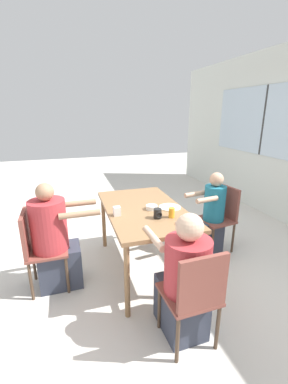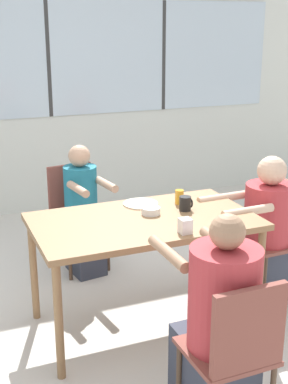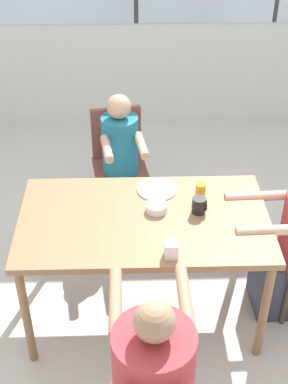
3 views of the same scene
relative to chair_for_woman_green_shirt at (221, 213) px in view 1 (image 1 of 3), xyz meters
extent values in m
plane|color=beige|center=(0.17, -1.12, -0.51)|extent=(16.00, 16.00, 0.00)
cube|color=#333333|center=(-1.13, 1.48, 1.11)|extent=(0.04, 0.01, 1.18)
cube|color=olive|center=(0.17, -1.12, 0.24)|extent=(1.44, 0.82, 0.04)
cylinder|color=olive|center=(-0.50, -1.48, -0.15)|extent=(0.05, 0.05, 0.73)
cylinder|color=olive|center=(0.83, -1.48, -0.15)|extent=(0.05, 0.05, 0.73)
cylinder|color=olive|center=(-0.50, -0.76, -0.15)|extent=(0.05, 0.05, 0.73)
cylinder|color=olive|center=(0.83, -0.76, -0.15)|extent=(0.05, 0.05, 0.73)
cube|color=brown|center=(0.01, -0.09, -0.08)|extent=(0.45, 0.45, 0.03)
cube|color=brown|center=(-0.01, 0.09, 0.14)|extent=(0.38, 0.09, 0.42)
cylinder|color=#4C3828|center=(0.21, -0.23, -0.30)|extent=(0.03, 0.03, 0.41)
cylinder|color=#4C3828|center=(-0.13, -0.28, -0.30)|extent=(0.03, 0.03, 0.41)
cylinder|color=#4C3828|center=(0.16, 0.10, -0.30)|extent=(0.03, 0.03, 0.41)
cylinder|color=#4C3828|center=(-0.18, 0.05, -0.30)|extent=(0.03, 0.03, 0.41)
cube|color=brown|center=(1.20, -1.08, -0.08)|extent=(0.42, 0.42, 0.03)
cube|color=brown|center=(1.38, -1.07, 0.14)|extent=(0.05, 0.38, 0.42)
cylinder|color=#4C3828|center=(1.04, -1.25, -0.30)|extent=(0.03, 0.03, 0.41)
cylinder|color=#4C3828|center=(1.03, -0.91, -0.30)|extent=(0.03, 0.03, 0.41)
cylinder|color=#4C3828|center=(1.38, -1.24, -0.30)|extent=(0.03, 0.03, 0.41)
cylinder|color=#4C3828|center=(1.37, -0.90, -0.30)|extent=(0.03, 0.03, 0.41)
cube|color=brown|center=(0.18, -2.16, -0.08)|extent=(0.40, 0.40, 0.03)
cube|color=brown|center=(0.18, -2.34, 0.14)|extent=(0.38, 0.04, 0.42)
cylinder|color=#4C3828|center=(0.01, -1.99, -0.30)|extent=(0.03, 0.03, 0.41)
cylinder|color=#4C3828|center=(0.35, -1.98, -0.30)|extent=(0.03, 0.03, 0.41)
cylinder|color=#4C3828|center=(0.01, -2.33, -0.30)|extent=(0.03, 0.03, 0.41)
cylinder|color=#4C3828|center=(0.35, -2.32, -0.30)|extent=(0.03, 0.03, 0.41)
cube|color=#333847|center=(0.03, -0.18, -0.29)|extent=(0.29, 0.35, 0.44)
cylinder|color=#1E7089|center=(0.02, -0.13, 0.15)|extent=(0.27, 0.27, 0.45)
sphere|color=tan|center=(0.02, -0.13, 0.47)|extent=(0.17, 0.17, 0.17)
cylinder|color=tan|center=(0.17, -0.34, 0.27)|extent=(0.10, 0.30, 0.06)
cylinder|color=tan|center=(-0.07, -0.37, 0.27)|extent=(0.10, 0.30, 0.06)
cube|color=#333847|center=(1.09, -1.08, -0.29)|extent=(0.44, 0.34, 0.44)
cylinder|color=#B23338|center=(1.16, -1.08, 0.15)|extent=(0.36, 0.36, 0.44)
sphere|color=#DBB293|center=(1.16, -1.08, 0.47)|extent=(0.21, 0.21, 0.21)
cylinder|color=#DBB293|center=(0.87, -1.25, 0.26)|extent=(0.39, 0.08, 0.06)
cylinder|color=#DBB293|center=(0.86, -0.93, 0.26)|extent=(0.39, 0.08, 0.06)
cube|color=#333847|center=(0.18, -2.05, -0.29)|extent=(0.32, 0.43, 0.44)
cylinder|color=#B23338|center=(0.18, -2.12, 0.19)|extent=(0.35, 0.35, 0.52)
sphere|color=#A37A5B|center=(0.18, -2.12, 0.54)|extent=(0.17, 0.17, 0.17)
cylinder|color=#A37A5B|center=(0.02, -1.82, 0.33)|extent=(0.06, 0.39, 0.06)
cylinder|color=#A37A5B|center=(0.33, -1.81, 0.33)|extent=(0.06, 0.39, 0.06)
cylinder|color=black|center=(0.48, -1.08, 0.31)|extent=(0.08, 0.08, 0.10)
torus|color=black|center=(0.52, -1.08, 0.31)|extent=(0.01, 0.07, 0.07)
cylinder|color=gold|center=(0.51, -0.94, 0.31)|extent=(0.06, 0.06, 0.10)
cube|color=silver|center=(0.30, -1.45, 0.31)|extent=(0.07, 0.07, 0.09)
cylinder|color=white|center=(0.24, -1.05, 0.28)|extent=(0.12, 0.12, 0.05)
cylinder|color=beige|center=(0.25, -0.85, 0.27)|extent=(0.25, 0.25, 0.01)
camera|label=1|loc=(2.69, -1.90, 1.27)|focal=24.00mm
camera|label=2|loc=(-1.06, -4.11, 1.46)|focal=50.00mm
camera|label=3|loc=(0.10, -3.51, 2.16)|focal=50.00mm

